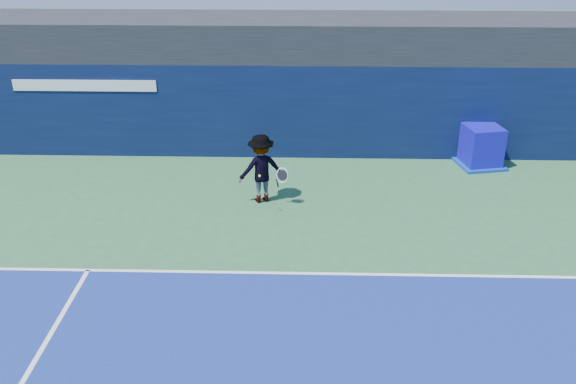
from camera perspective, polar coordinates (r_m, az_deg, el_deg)
ground at (r=12.08m, az=1.87°, el=-14.87°), size 80.00×80.00×0.00m
baseline at (r=14.51m, az=1.85°, el=-7.25°), size 24.00×0.10×0.01m
stadium_band at (r=21.20m, az=1.95°, el=13.65°), size 36.00×3.00×1.20m
back_wall_assembly at (r=20.74m, az=1.87°, el=7.41°), size 36.00×1.03×3.00m
equipment_cart at (r=20.89m, az=16.80°, el=3.79°), size 1.57×1.57×1.28m
tennis_player at (r=17.47m, az=-2.40°, el=2.10°), size 1.48×1.10×1.93m
tennis_ball at (r=16.53m, az=-2.54°, el=1.44°), size 0.07×0.07×0.07m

